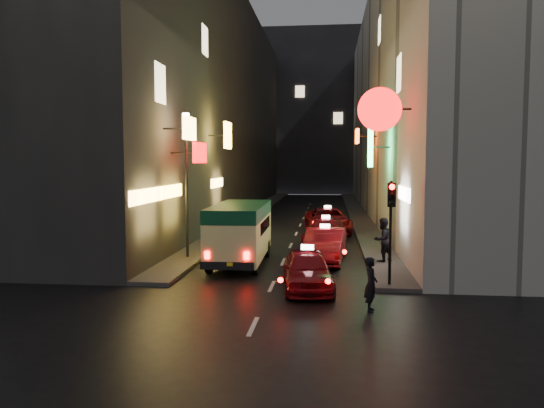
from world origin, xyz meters
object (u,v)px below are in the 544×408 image
(traffic_light, at_px, (391,210))
(minibus, at_px, (240,227))
(pedestrian_crossing, at_px, (371,281))
(lamp_post, at_px, (187,175))
(taxi_near, at_px, (307,266))

(traffic_light, bearing_deg, minibus, 146.51)
(minibus, xyz_separation_m, traffic_light, (5.73, -3.79, 1.09))
(pedestrian_crossing, height_order, lamp_post, lamp_post)
(taxi_near, xyz_separation_m, pedestrian_crossing, (1.92, -2.42, 0.10))
(traffic_light, relative_size, lamp_post, 0.56)
(minibus, bearing_deg, traffic_light, -33.49)
(pedestrian_crossing, bearing_deg, lamp_post, 51.51)
(lamp_post, bearing_deg, minibus, -16.58)
(taxi_near, distance_m, traffic_light, 3.37)
(pedestrian_crossing, relative_size, traffic_light, 0.51)
(minibus, relative_size, pedestrian_crossing, 3.31)
(traffic_light, xyz_separation_m, lamp_post, (-8.20, 4.53, 1.04))
(taxi_near, xyz_separation_m, lamp_post, (-5.44, 4.82, 2.93))
(taxi_near, bearing_deg, lamp_post, 138.42)
(minibus, bearing_deg, lamp_post, 163.42)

